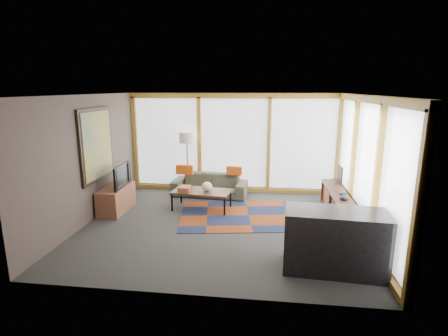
# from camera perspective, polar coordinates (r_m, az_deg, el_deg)

# --- Properties ---
(ground) EXTENTS (5.50, 5.50, 0.00)m
(ground) POSITION_cam_1_polar(r_m,az_deg,el_deg) (7.21, -0.40, -9.27)
(ground) COLOR #2F2F2D
(ground) RESTS_ON ground
(room_envelope) EXTENTS (5.52, 5.02, 2.62)m
(room_envelope) POSITION_cam_1_polar(r_m,az_deg,el_deg) (7.29, 4.03, 3.56)
(room_envelope) COLOR #43352F
(room_envelope) RESTS_ON ground
(rug) EXTENTS (3.20, 2.32, 0.01)m
(rug) POSITION_cam_1_polar(r_m,az_deg,el_deg) (7.72, 4.05, -7.72)
(rug) COLOR maroon
(rug) RESTS_ON ground
(sofa) EXTENTS (1.97, 0.90, 0.56)m
(sofa) POSITION_cam_1_polar(r_m,az_deg,el_deg) (9.03, -2.36, -2.79)
(sofa) COLOR #36392B
(sofa) RESTS_ON ground
(pillow_left) EXTENTS (0.44, 0.15, 0.24)m
(pillow_left) POSITION_cam_1_polar(r_m,az_deg,el_deg) (9.01, -6.44, -0.26)
(pillow_left) COLOR #C84C12
(pillow_left) RESTS_ON sofa
(pillow_right) EXTENTS (0.41, 0.16, 0.22)m
(pillow_right) POSITION_cam_1_polar(r_m,az_deg,el_deg) (8.90, 1.68, -0.43)
(pillow_right) COLOR #C84C12
(pillow_right) RESTS_ON sofa
(floor_lamp) EXTENTS (0.40, 0.40, 1.61)m
(floor_lamp) POSITION_cam_1_polar(r_m,az_deg,el_deg) (9.30, -6.00, 0.96)
(floor_lamp) COLOR black
(floor_lamp) RESTS_ON ground
(coffee_table) EXTENTS (1.38, 0.81, 0.44)m
(coffee_table) POSITION_cam_1_polar(r_m,az_deg,el_deg) (8.06, -3.65, -5.21)
(coffee_table) COLOR #392617
(coffee_table) RESTS_ON ground
(book_stack) EXTENTS (0.26, 0.32, 0.10)m
(book_stack) POSITION_cam_1_polar(r_m,az_deg,el_deg) (8.01, -6.43, -3.36)
(book_stack) COLOR brown
(book_stack) RESTS_ON coffee_table
(vase) EXTENTS (0.28, 0.28, 0.21)m
(vase) POSITION_cam_1_polar(r_m,az_deg,el_deg) (7.96, -2.80, -3.02)
(vase) COLOR silver
(vase) RESTS_ON coffee_table
(bookshelf) EXTENTS (0.40, 2.21, 0.55)m
(bookshelf) POSITION_cam_1_polar(r_m,az_deg,el_deg) (7.94, 18.13, -5.70)
(bookshelf) COLOR #392617
(bookshelf) RESTS_ON ground
(bowl_a) EXTENTS (0.20, 0.20, 0.09)m
(bowl_a) POSITION_cam_1_polar(r_m,az_deg,el_deg) (7.35, 19.00, -4.62)
(bowl_a) COLOR black
(bowl_a) RESTS_ON bookshelf
(bowl_b) EXTENTS (0.17, 0.17, 0.08)m
(bowl_b) POSITION_cam_1_polar(r_m,az_deg,el_deg) (7.63, 18.81, -4.01)
(bowl_b) COLOR black
(bowl_b) RESTS_ON bookshelf
(shelf_picture) EXTENTS (0.07, 0.31, 0.41)m
(shelf_picture) POSITION_cam_1_polar(r_m,az_deg,el_deg) (8.54, 18.39, -1.06)
(shelf_picture) COLOR black
(shelf_picture) RESTS_ON bookshelf
(tv_console) EXTENTS (0.47, 1.13, 0.56)m
(tv_console) POSITION_cam_1_polar(r_m,az_deg,el_deg) (8.27, -17.13, -4.83)
(tv_console) COLOR brown
(tv_console) RESTS_ON ground
(television) EXTENTS (0.15, 0.89, 0.51)m
(television) POSITION_cam_1_polar(r_m,az_deg,el_deg) (8.11, -16.87, -1.21)
(television) COLOR black
(television) RESTS_ON tv_console
(bar_counter) EXTENTS (1.54, 0.80, 0.95)m
(bar_counter) POSITION_cam_1_polar(r_m,az_deg,el_deg) (5.63, 17.62, -11.31)
(bar_counter) COLOR black
(bar_counter) RESTS_ON ground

